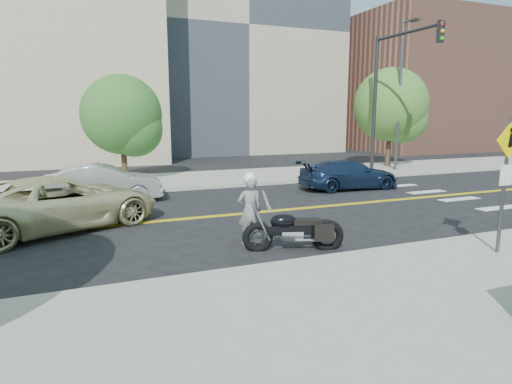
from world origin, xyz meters
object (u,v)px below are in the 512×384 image
at_px(pedestrian_sign, 506,172).
at_px(parked_car_blue, 349,174).
at_px(suv, 61,203).
at_px(parked_car_silver, 103,183).
at_px(motorcycle, 294,221).
at_px(motorcyclist, 250,209).

xyz_separation_m(pedestrian_sign, parked_car_blue, (2.18, 9.11, -1.32)).
bearing_deg(pedestrian_sign, parked_car_blue, 76.52).
relative_size(pedestrian_sign, suv, 0.55).
distance_m(pedestrian_sign, suv, 11.27).
xyz_separation_m(suv, parked_car_blue, (11.34, 2.66, -0.11)).
bearing_deg(parked_car_silver, pedestrian_sign, -137.22).
xyz_separation_m(motorcycle, parked_car_silver, (-3.92, 7.83, -0.01)).
relative_size(motorcyclist, parked_car_blue, 0.41).
relative_size(pedestrian_sign, parked_car_silver, 0.71).
distance_m(pedestrian_sign, motorcycle, 4.73).
relative_size(motorcyclist, parked_car_silver, 0.43).
relative_size(motorcycle, suv, 0.43).
bearing_deg(parked_car_silver, suv, 165.46).
distance_m(parked_car_silver, parked_car_blue, 10.10).
xyz_separation_m(motorcycle, parked_car_blue, (6.13, 6.83, -0.07)).
relative_size(pedestrian_sign, motorcycle, 1.28).
distance_m(motorcyclist, motorcycle, 1.17).
distance_m(suv, parked_car_silver, 3.88).
height_order(pedestrian_sign, suv, pedestrian_sign).
xyz_separation_m(motorcycle, suv, (-5.21, 4.18, 0.04)).
xyz_separation_m(pedestrian_sign, suv, (-9.16, 6.46, -1.21)).
relative_size(motorcyclist, motorcycle, 0.78).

